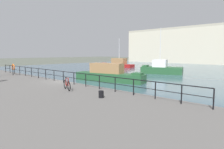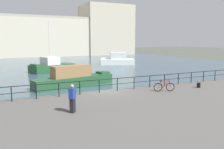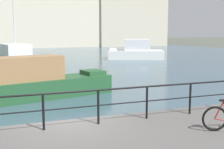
{
  "view_description": "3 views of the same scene",
  "coord_description": "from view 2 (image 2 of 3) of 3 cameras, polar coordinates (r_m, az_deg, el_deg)",
  "views": [
    {
      "loc": [
        16.88,
        -11.21,
        3.63
      ],
      "look_at": [
        2.74,
        3.82,
        1.38
      ],
      "focal_mm": 32.29,
      "sensor_mm": 36.0,
      "label": 1
    },
    {
      "loc": [
        -7.86,
        -17.96,
        5.07
      ],
      "look_at": [
        3.09,
        5.11,
        1.28
      ],
      "focal_mm": 37.49,
      "sensor_mm": 36.0,
      "label": 2
    },
    {
      "loc": [
        -1.77,
        -9.07,
        3.66
      ],
      "look_at": [
        3.15,
        4.54,
        1.49
      ],
      "focal_mm": 47.37,
      "sensor_mm": 36.0,
      "label": 3
    }
  ],
  "objects": [
    {
      "name": "parked_bicycle",
      "position": [
        19.85,
        12.59,
        -2.94
      ],
      "size": [
        1.69,
        0.64,
        0.98
      ],
      "rotation": [
        0.0,
        0.0,
        -0.33
      ],
      "color": "black",
      "rests_on": "quay_promenade"
    },
    {
      "name": "quay_promenade",
      "position": [
        14.65,
        8.72,
        -10.16
      ],
      "size": [
        56.0,
        13.0,
        0.83
      ],
      "primitive_type": "cube",
      "color": "#565451",
      "rests_on": "ground_plane"
    },
    {
      "name": "water_basin",
      "position": [
        49.06,
        -16.04,
        2.19
      ],
      "size": [
        80.0,
        60.0,
        0.01
      ],
      "primitive_type": "cube",
      "color": "#385160",
      "rests_on": "ground_plane"
    },
    {
      "name": "moored_blue_motorboat",
      "position": [
        26.22,
        -9.3,
        -0.86
      ],
      "size": [
        9.46,
        3.94,
        2.3
      ],
      "rotation": [
        0.0,
        0.0,
        0.23
      ],
      "color": "#23512D",
      "rests_on": "water_basin"
    },
    {
      "name": "moored_red_daysailer",
      "position": [
        38.71,
        -14.54,
        1.96
      ],
      "size": [
        7.4,
        5.06,
        7.81
      ],
      "rotation": [
        0.0,
        0.0,
        3.49
      ],
      "color": "#23512D",
      "rests_on": "water_basin"
    },
    {
      "name": "standing_person",
      "position": [
        13.9,
        -9.64,
        -5.72
      ],
      "size": [
        0.5,
        0.52,
        1.69
      ],
      "rotation": [
        0.0,
        0.0,
        5.58
      ],
      "color": "black",
      "rests_on": "quay_promenade"
    },
    {
      "name": "ground_plane",
      "position": [
        20.25,
        -1.7,
        -6.06
      ],
      "size": [
        240.0,
        240.0,
        0.0
      ],
      "primitive_type": "plane",
      "color": "#4C5147"
    },
    {
      "name": "mooring_bollard",
      "position": [
        22.33,
        20.37,
        -2.45
      ],
      "size": [
        0.32,
        0.32,
        0.44
      ],
      "primitive_type": "cylinder",
      "color": "black",
      "rests_on": "quay_promenade"
    },
    {
      "name": "moored_cabin_cruiser",
      "position": [
        48.69,
        1.3,
        3.64
      ],
      "size": [
        7.53,
        5.31,
        2.53
      ],
      "rotation": [
        0.0,
        0.0,
        2.76
      ],
      "color": "white",
      "rests_on": "water_basin"
    },
    {
      "name": "harbor_building",
      "position": [
        78.6,
        -14.44,
        9.23
      ],
      "size": [
        69.15,
        12.85,
        16.94
      ],
      "color": "beige",
      "rests_on": "ground_plane"
    },
    {
      "name": "quay_railing",
      "position": [
        19.23,
        -0.89,
        -2.03
      ],
      "size": [
        27.89,
        0.07,
        1.08
      ],
      "color": "black",
      "rests_on": "quay_promenade"
    }
  ]
}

